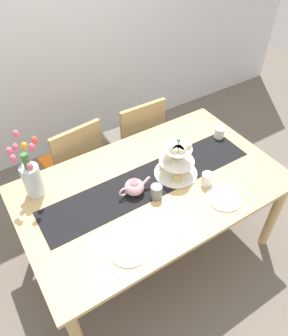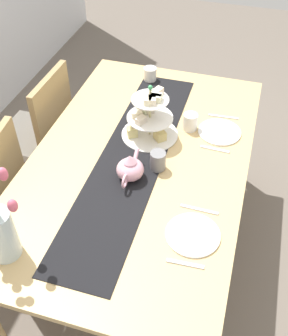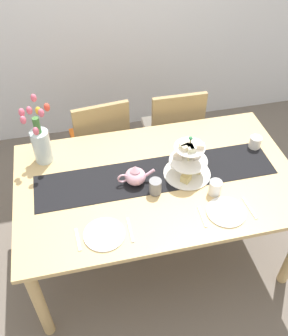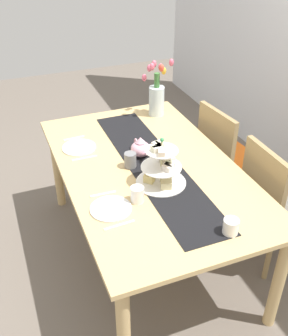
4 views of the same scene
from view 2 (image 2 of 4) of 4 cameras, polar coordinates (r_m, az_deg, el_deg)
ground_plane at (r=2.61m, az=-0.55°, el=-10.96°), size 8.00×8.00×0.00m
dining_table at (r=2.10m, az=-0.67°, el=-0.47°), size 1.78×1.07×0.75m
chair_right at (r=2.69m, az=-14.21°, el=5.10°), size 0.43×0.43×0.91m
table_runner at (r=2.05m, az=-1.62°, el=1.56°), size 1.53×0.32×0.00m
tiered_cake_stand at (r=2.12m, az=0.76°, el=6.93°), size 0.30×0.30×0.30m
teapot at (r=1.90m, az=-1.96°, el=-0.12°), size 0.24×0.13×0.14m
cream_jug at (r=2.61m, az=0.86°, el=12.99°), size 0.08×0.08×0.08m
dinner_plate_left at (r=1.73m, az=6.83°, el=-9.24°), size 0.23×0.23×0.01m
fork_left at (r=1.64m, az=5.79°, el=-13.17°), size 0.02×0.15×0.01m
knife_left at (r=1.82m, az=7.74°, el=-5.77°), size 0.02×0.17×0.01m
dinner_plate_right at (r=2.23m, az=10.50°, el=4.98°), size 0.23×0.23×0.01m
fork_right at (r=2.12m, az=9.89°, el=2.61°), size 0.02×0.15×0.01m
knife_right at (r=2.35m, az=11.04°, el=7.05°), size 0.03×0.17×0.01m
mug_grey at (r=1.96m, az=1.95°, el=1.05°), size 0.08×0.08×0.09m
mug_white_text at (r=2.21m, az=6.49°, el=6.42°), size 0.08×0.08×0.09m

